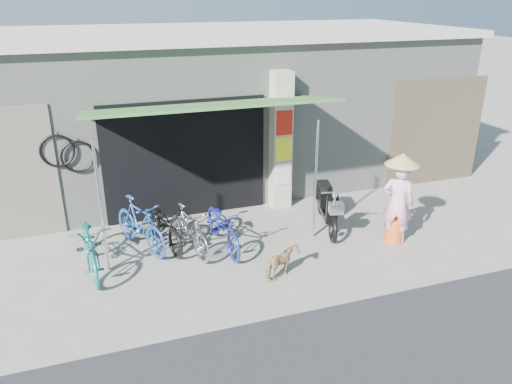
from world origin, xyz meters
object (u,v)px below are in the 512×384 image
object	(u,v)px
bike_silver	(189,230)
street_dog	(282,263)
bike_navy	(224,225)
nun	(398,199)
bike_black	(164,225)
bike_teal	(90,245)
moped	(327,205)
bike_blue	(140,224)

from	to	relation	value
bike_silver	street_dog	bearing A→B (deg)	-62.39
bike_navy	nun	world-z (taller)	nun
bike_black	bike_navy	bearing A→B (deg)	-35.49
bike_silver	nun	bearing A→B (deg)	-27.78
bike_black	bike_silver	distance (m)	0.56
bike_silver	bike_navy	distance (m)	0.65
bike_teal	bike_silver	size ratio (longest dim) A/B	1.24
moped	nun	size ratio (longest dim) A/B	1.00
bike_blue	nun	size ratio (longest dim) A/B	0.94
bike_blue	bike_black	world-z (taller)	bike_blue
bike_blue	bike_silver	distance (m)	0.93
bike_black	bike_navy	world-z (taller)	bike_navy
bike_navy	street_dog	world-z (taller)	bike_navy
bike_teal	street_dog	bearing A→B (deg)	-28.05
bike_blue	street_dog	size ratio (longest dim) A/B	2.54
bike_teal	moped	world-z (taller)	moped
bike_navy	moped	bearing A→B (deg)	1.18
bike_blue	moped	bearing A→B (deg)	-27.86
bike_black	bike_silver	bearing A→B (deg)	-58.97
bike_teal	moped	xyz separation A→B (m)	(4.60, 0.25, -0.02)
moped	bike_teal	bearing A→B (deg)	-161.28
bike_silver	bike_navy	size ratio (longest dim) A/B	0.87
bike_blue	street_dog	xyz separation A→B (m)	(2.11, -1.82, -0.22)
bike_silver	bike_navy	bearing A→B (deg)	-17.63
bike_teal	bike_navy	world-z (taller)	bike_teal
bike_navy	bike_teal	bearing A→B (deg)	177.23
bike_navy	moped	distance (m)	2.24
nun	moped	bearing A→B (deg)	-10.22
street_dog	nun	bearing A→B (deg)	-107.43
street_dog	nun	world-z (taller)	nun
bike_navy	bike_silver	bearing A→B (deg)	173.68
bike_teal	bike_blue	world-z (taller)	bike_blue
bike_teal	bike_black	xyz separation A→B (m)	(1.33, 0.48, -0.05)
street_dog	nun	size ratio (longest dim) A/B	0.37
bike_blue	bike_navy	xyz separation A→B (m)	(1.47, -0.46, -0.05)
bike_navy	moped	xyz separation A→B (m)	(2.23, 0.20, 0.01)
bike_teal	bike_silver	bearing A→B (deg)	-2.02
bike_blue	nun	bearing A→B (deg)	-39.27
bike_blue	street_dog	distance (m)	2.79
bike_navy	nun	distance (m)	3.31
bike_black	nun	size ratio (longest dim) A/B	0.94
bike_navy	street_dog	xyz separation A→B (m)	(0.64, -1.36, -0.18)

